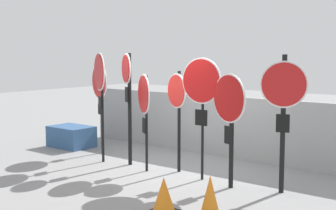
# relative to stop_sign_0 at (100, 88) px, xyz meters

# --- Properties ---
(ground_plane) EXTENTS (40.00, 40.00, 0.00)m
(ground_plane) POSITION_rel_stop_sign_0_xyz_m (2.39, -0.30, -1.64)
(ground_plane) COLOR gray
(fence_back) EXTENTS (7.97, 0.12, 1.47)m
(fence_back) POSITION_rel_stop_sign_0_xyz_m (2.39, 1.56, -0.90)
(fence_back) COLOR gray
(fence_back) RESTS_ON ground
(stop_sign_0) EXTENTS (0.83, 0.34, 2.24)m
(stop_sign_0) POSITION_rel_stop_sign_0_xyz_m (0.00, 0.00, 0.00)
(stop_sign_0) COLOR black
(stop_sign_0) RESTS_ON ground
(stop_sign_1) EXTENTS (0.76, 0.44, 2.50)m
(stop_sign_1) POSITION_rel_stop_sign_0_xyz_m (0.71, -0.66, 0.24)
(stop_sign_1) COLOR black
(stop_sign_1) RESTS_ON ground
(stop_sign_2) EXTENTS (0.58, 0.37, 2.49)m
(stop_sign_2) POSITION_rel_stop_sign_0_xyz_m (1.39, -0.47, 0.08)
(stop_sign_2) COLOR black
(stop_sign_2) RESTS_ON ground
(stop_sign_3) EXTENTS (0.71, 0.48, 2.06)m
(stop_sign_3) POSITION_rel_stop_sign_0_xyz_m (2.05, -0.68, -0.12)
(stop_sign_3) COLOR black
(stop_sign_3) RESTS_ON ground
(stop_sign_4) EXTENTS (0.67, 0.31, 2.12)m
(stop_sign_4) POSITION_rel_stop_sign_0_xyz_m (2.62, -0.29, -0.11)
(stop_sign_4) COLOR black
(stop_sign_4) RESTS_ON ground
(stop_sign_5) EXTENTS (0.90, 0.11, 2.41)m
(stop_sign_5) POSITION_rel_stop_sign_0_xyz_m (3.37, -0.51, 0.18)
(stop_sign_5) COLOR black
(stop_sign_5) RESTS_ON ground
(stop_sign_6) EXTENTS (0.85, 0.35, 2.13)m
(stop_sign_6) POSITION_rel_stop_sign_0_xyz_m (4.09, -0.64, -0.17)
(stop_sign_6) COLOR black
(stop_sign_6) RESTS_ON ground
(stop_sign_7) EXTENTS (0.78, 0.33, 2.47)m
(stop_sign_7) POSITION_rel_stop_sign_0_xyz_m (4.99, -0.33, 0.02)
(stop_sign_7) COLOR black
(stop_sign_7) RESTS_ON ground
(traffic_cone_0) EXTENTS (0.43, 0.43, 0.56)m
(traffic_cone_0) POSITION_rel_stop_sign_0_xyz_m (3.97, -2.41, -1.36)
(traffic_cone_0) COLOR black
(traffic_cone_0) RESTS_ON ground
(traffic_cone_1) EXTENTS (0.38, 0.38, 0.66)m
(traffic_cone_1) POSITION_rel_stop_sign_0_xyz_m (4.67, -2.16, -1.31)
(traffic_cone_1) COLOR black
(traffic_cone_1) RESTS_ON ground
(storage_crate) EXTENTS (1.13, 0.80, 0.55)m
(storage_crate) POSITION_rel_stop_sign_0_xyz_m (-1.17, 0.05, -1.36)
(storage_crate) COLOR #335684
(storage_crate) RESTS_ON ground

